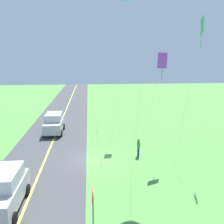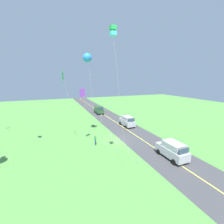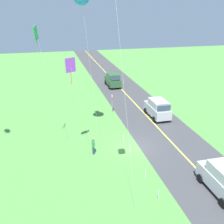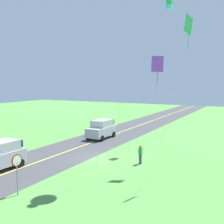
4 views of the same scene
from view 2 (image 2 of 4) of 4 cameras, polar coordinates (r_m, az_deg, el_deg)
The scene contains 16 objects.
ground_plane at distance 26.16m, azimuth 2.19°, elevation -10.73°, with size 120.00×120.00×0.10m, color #549342.
asphalt_road at distance 27.90m, azimuth 9.81°, elevation -9.28°, with size 120.00×7.00×0.00m, color #424244.
road_centre_stripe at distance 27.89m, azimuth 9.81°, elevation -9.27°, with size 120.00×0.16×0.00m, color #E5E04C.
car_suv_foreground at distance 33.36m, azimuth 5.72°, elevation -3.41°, with size 4.40×2.12×2.24m.
car_parked_west_near at distance 21.81m, azimuth 21.84°, elevation -13.15°, with size 4.40×2.12×2.24m.
car_parked_east_far at distance 45.43m, azimuth -4.99°, elevation 0.89°, with size 4.40×2.12×2.24m.
stop_sign at distance 33.79m, azimuth -4.05°, elevation -2.03°, with size 0.76×0.08×2.56m.
person_adult_near at distance 24.27m, azimuth -6.34°, elevation -10.37°, with size 0.58×0.22×1.60m.
kite_red_low at distance 22.79m, azimuth -11.08°, elevation 6.78°, with size 0.89×2.04×8.85m.
kite_pink_drift at distance 23.46m, azimuth -18.05°, elevation 12.49°, with size 1.74×2.17×11.42m.
kite_orange_near at distance 25.33m, azimuth -9.35°, elevation 19.61°, with size 1.90×1.94×14.17m.
kite_cyan_top at distance 16.04m, azimuth 0.41°, elevation 28.22°, with size 0.91×1.76×15.11m.
fence_post_0 at distance 19.58m, azimuth 9.89°, elevation -17.80°, with size 0.05×0.05×0.90m, color silver.
fence_post_1 at distance 21.54m, azimuth 6.14°, elevation -14.68°, with size 0.05×0.05×0.90m, color silver.
fence_post_2 at distance 24.80m, azimuth 1.72°, elevation -10.82°, with size 0.05×0.05×0.90m, color silver.
fence_post_3 at distance 26.74m, azimuth -0.26°, elevation -9.03°, with size 0.05×0.05×0.90m, color silver.
Camera 2 is at (-21.91, 9.88, 10.27)m, focal length 24.16 mm.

